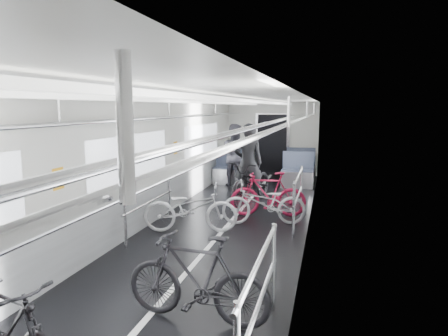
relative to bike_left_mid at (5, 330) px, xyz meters
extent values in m
cube|color=black|center=(0.64, 3.83, -0.47)|extent=(3.00, 14.00, 0.01)
cube|color=white|center=(0.64, 3.83, 1.93)|extent=(3.00, 14.00, 0.02)
cube|color=silver|center=(-0.86, 3.83, 0.73)|extent=(0.02, 14.00, 2.40)
cube|color=silver|center=(2.14, 3.83, 0.73)|extent=(0.02, 14.00, 2.40)
cube|color=silver|center=(0.64, 10.83, 0.73)|extent=(3.00, 0.02, 2.40)
cube|color=white|center=(0.64, 3.83, -0.46)|extent=(0.08, 13.80, 0.01)
cube|color=slate|center=(-0.83, 3.83, -0.02)|extent=(0.01, 13.90, 0.90)
cube|color=slate|center=(2.11, 3.83, -0.02)|extent=(0.01, 13.90, 0.90)
cube|color=white|center=(-0.83, 3.83, 0.93)|extent=(0.01, 10.80, 0.75)
cube|color=white|center=(2.11, 3.83, 0.93)|extent=(0.01, 10.80, 0.75)
cube|color=white|center=(0.09, 3.83, 1.87)|extent=(0.14, 13.40, 0.05)
cube|color=white|center=(1.19, 3.83, 1.87)|extent=(0.14, 13.40, 0.05)
cube|color=black|center=(0.64, 10.77, 0.53)|extent=(0.95, 0.10, 2.00)
imported|color=black|center=(0.00, 0.00, 0.00)|extent=(1.63, 0.85, 0.94)
imported|color=silver|center=(0.10, 4.19, -0.03)|extent=(1.79, 0.99, 0.89)
imported|color=black|center=(1.18, 1.31, 0.01)|extent=(1.63, 0.57, 0.96)
imported|color=#B2B1B6|center=(1.30, 4.99, -0.05)|extent=(1.71, 0.97, 0.85)
imported|color=maroon|center=(1.29, 5.59, 0.00)|extent=(1.61, 0.69, 0.94)
imported|color=black|center=(0.76, 6.66, 0.03)|extent=(1.13, 2.02, 1.00)
imported|color=black|center=(0.63, 6.76, 0.47)|extent=(0.78, 0.62, 1.87)
imported|color=#2F2E36|center=(-0.15, 8.58, 0.42)|extent=(0.96, 0.80, 1.78)
camera|label=1|loc=(2.45, -2.42, 1.77)|focal=32.00mm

